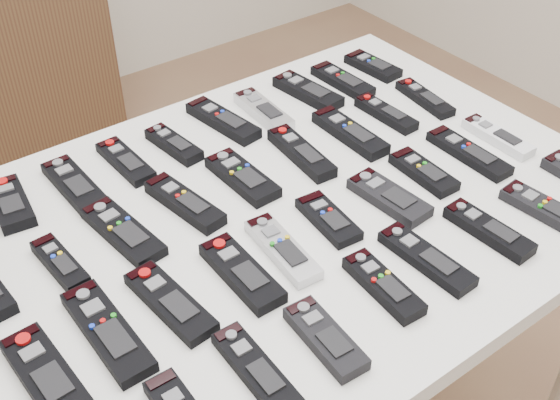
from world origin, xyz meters
TOP-DOWN VIEW (x-y plane):
  - table at (0.05, 0.03)m, footprint 1.25×0.88m
  - remote_1 at (-0.35, 0.32)m, footprint 0.08×0.15m
  - remote_2 at (-0.23, 0.31)m, footprint 0.06×0.18m
  - remote_3 at (-0.11, 0.32)m, footprint 0.06×0.16m
  - remote_4 at (-0.01, 0.31)m, footprint 0.06×0.15m
  - remote_5 at (0.12, 0.33)m, footprint 0.08×0.20m
  - remote_6 at (0.21, 0.31)m, footprint 0.06×0.17m
  - remote_7 at (0.34, 0.32)m, footprint 0.08×0.18m
  - remote_8 at (0.44, 0.31)m, footprint 0.06×0.17m
  - remote_9 at (0.55, 0.32)m, footprint 0.07×0.15m
  - remote_11 at (-0.34, 0.12)m, footprint 0.05×0.14m
  - remote_12 at (-0.22, 0.13)m, footprint 0.08×0.19m
  - remote_13 at (-0.09, 0.14)m, footprint 0.08×0.19m
  - remote_14 at (0.04, 0.14)m, footprint 0.07×0.17m
  - remote_15 at (0.18, 0.13)m, footprint 0.06×0.19m
  - remote_16 at (0.31, 0.13)m, footprint 0.05×0.19m
  - remote_17 at (0.42, 0.14)m, footprint 0.05×0.16m
  - remote_18 at (0.54, 0.14)m, footprint 0.06×0.17m
  - remote_19 at (-0.44, -0.08)m, footprint 0.07×0.19m
  - remote_20 at (-0.34, -0.06)m, footprint 0.06×0.21m
  - remote_21 at (-0.23, -0.06)m, footprint 0.07×0.19m
  - remote_22 at (-0.11, -0.08)m, footprint 0.06×0.18m
  - remote_23 at (-0.02, -0.07)m, footprint 0.06×0.18m
  - remote_24 at (0.10, -0.06)m, footprint 0.07×0.14m
  - remote_25 at (0.23, -0.08)m, footprint 0.07×0.17m
  - remote_26 at (0.33, -0.06)m, footprint 0.06×0.15m
  - remote_27 at (0.45, -0.07)m, footprint 0.05×0.19m
  - remote_28 at (0.55, -0.06)m, footprint 0.04×0.16m
  - remote_31 at (-0.20, -0.25)m, footprint 0.05×0.17m
  - remote_32 at (-0.08, -0.26)m, footprint 0.06×0.15m
  - remote_33 at (0.06, -0.24)m, footprint 0.06×0.16m
  - remote_34 at (0.16, -0.23)m, footprint 0.06×0.18m
  - remote_35 at (0.30, -0.25)m, footprint 0.06×0.17m
  - remote_36 at (0.43, -0.27)m, footprint 0.07×0.18m

SIDE VIEW (x-z plane):
  - table at x=0.05m, z-range 0.33..1.11m
  - remote_3 at x=-0.11m, z-range 0.78..0.80m
  - remote_18 at x=0.54m, z-range 0.78..0.80m
  - remote_24 at x=0.10m, z-range 0.78..0.80m
  - remote_9 at x=0.55m, z-range 0.78..0.80m
  - remote_2 at x=-0.23m, z-range 0.78..0.80m
  - remote_8 at x=0.44m, z-range 0.78..0.80m
  - remote_12 at x=-0.22m, z-range 0.78..0.80m
  - remote_27 at x=0.45m, z-range 0.78..0.80m
  - remote_21 at x=-0.23m, z-range 0.78..0.80m
  - remote_23 at x=-0.02m, z-range 0.78..0.80m
  - remote_26 at x=0.33m, z-range 0.78..0.80m
  - remote_31 at x=-0.20m, z-range 0.78..0.80m
  - remote_28 at x=0.55m, z-range 0.78..0.80m
  - remote_17 at x=0.42m, z-range 0.78..0.80m
  - remote_4 at x=-0.01m, z-range 0.78..0.80m
  - remote_34 at x=0.16m, z-range 0.78..0.80m
  - remote_11 at x=-0.34m, z-range 0.78..0.80m
  - remote_20 at x=-0.34m, z-range 0.78..0.80m
  - remote_36 at x=0.43m, z-range 0.78..0.80m
  - remote_14 at x=0.04m, z-range 0.78..0.80m
  - remote_25 at x=0.23m, z-range 0.78..0.80m
  - remote_5 at x=0.12m, z-range 0.78..0.80m
  - remote_1 at x=-0.35m, z-range 0.78..0.80m
  - remote_7 at x=0.34m, z-range 0.78..0.80m
  - remote_6 at x=0.21m, z-range 0.78..0.80m
  - remote_35 at x=0.30m, z-range 0.78..0.80m
  - remote_33 at x=0.06m, z-range 0.78..0.80m
  - remote_16 at x=0.31m, z-range 0.78..0.80m
  - remote_32 at x=-0.08m, z-range 0.78..0.80m
  - remote_22 at x=-0.11m, z-range 0.78..0.80m
  - remote_13 at x=-0.09m, z-range 0.78..0.80m
  - remote_15 at x=0.18m, z-range 0.78..0.80m
  - remote_19 at x=-0.44m, z-range 0.78..0.80m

